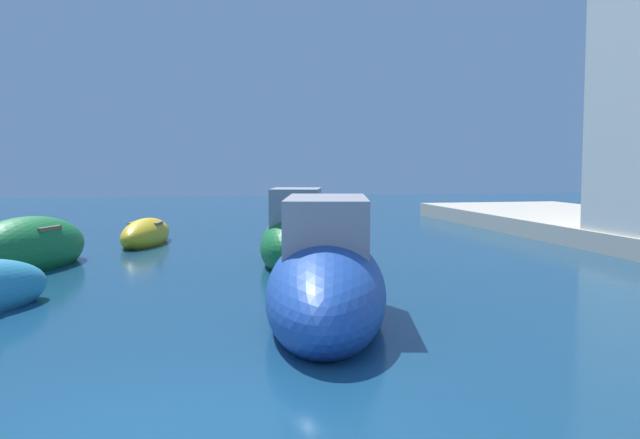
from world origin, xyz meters
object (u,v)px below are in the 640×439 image
object	(u,v)px
moored_boat_0	(326,280)
moored_boat_4	(146,235)
moored_boat_7	(26,249)
moored_boat_3	(297,240)

from	to	relation	value
moored_boat_0	moored_boat_4	world-z (taller)	moored_boat_0
moored_boat_4	moored_boat_7	distance (m)	4.47
moored_boat_3	moored_boat_7	distance (m)	5.68
moored_boat_0	moored_boat_7	world-z (taller)	moored_boat_0
moored_boat_3	moored_boat_4	distance (m)	5.35
moored_boat_4	moored_boat_7	xyz separation A→B (m)	(-2.29, -3.83, 0.13)
moored_boat_7	moored_boat_0	bearing A→B (deg)	65.35
moored_boat_4	moored_boat_0	bearing A→B (deg)	-149.98
moored_boat_0	moored_boat_3	distance (m)	5.61
moored_boat_0	moored_boat_4	size ratio (longest dim) A/B	1.66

